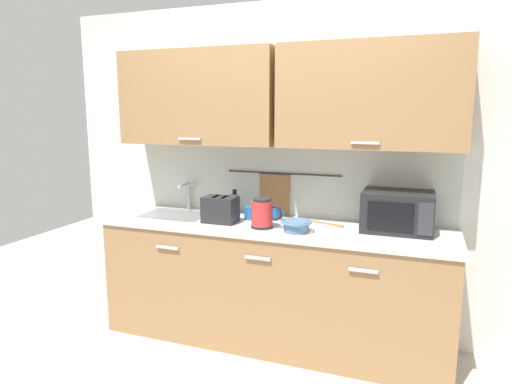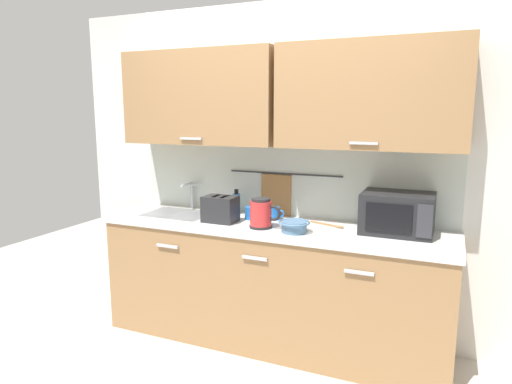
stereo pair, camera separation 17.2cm
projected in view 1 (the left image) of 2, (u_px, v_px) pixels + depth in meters
name	position (u px, v px, depth m)	size (l,w,h in m)	color
ground	(258.00, 360.00, 3.14)	(8.00, 8.00, 0.00)	#B7B2A8
counter_unit	(271.00, 282.00, 3.34)	(2.53, 0.64, 0.90)	#997047
back_wall_assembly	(283.00, 135.00, 3.36)	(3.70, 0.41, 2.50)	silver
sink_faucet	(188.00, 192.00, 3.72)	(0.09, 0.17, 0.22)	#B2B5BA
microwave	(398.00, 211.00, 3.04)	(0.46, 0.35, 0.27)	black
electric_kettle	(263.00, 213.00, 3.13)	(0.23, 0.16, 0.21)	black
dish_soap_bottle	(235.00, 203.00, 3.56)	(0.06, 0.06, 0.20)	#3F8CD8
mug_near_sink	(250.00, 213.00, 3.39)	(0.12, 0.08, 0.09)	blue
mixing_bowl	(296.00, 225.00, 3.03)	(0.21, 0.21, 0.08)	#4C7093
toaster	(220.00, 209.00, 3.29)	(0.26, 0.17, 0.19)	#232326
mug_by_kettle	(274.00, 213.00, 3.39)	(0.12, 0.08, 0.09)	blue
wooden_spoon	(331.00, 224.00, 3.22)	(0.27, 0.12, 0.01)	#9E7042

